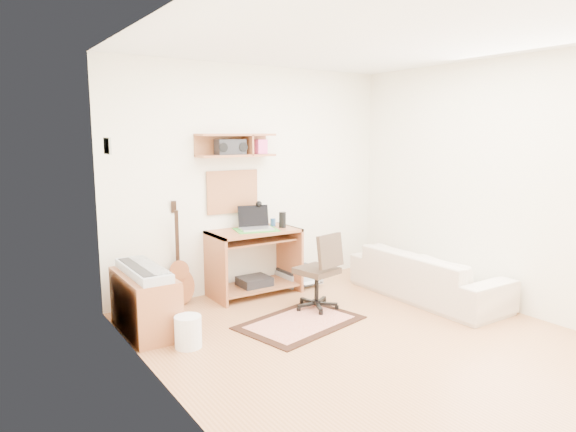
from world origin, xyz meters
TOP-DOWN VIEW (x-y plane):
  - floor at (0.00, 0.00)m, footprint 3.60×4.00m
  - ceiling at (0.00, 0.00)m, footprint 3.60×4.00m
  - back_wall at (0.00, 2.00)m, footprint 3.60×0.01m
  - left_wall at (-1.80, 0.00)m, footprint 0.01×4.00m
  - right_wall at (1.80, 0.00)m, footprint 0.01×4.00m
  - wall_shelf at (-0.30, 1.88)m, footprint 0.90×0.25m
  - cork_board at (-0.30, 1.98)m, footprint 0.64×0.03m
  - wall_photo at (-1.79, 1.50)m, footprint 0.02×0.20m
  - desk at (-0.17, 1.73)m, footprint 1.00×0.55m
  - laptop at (-0.15, 1.71)m, footprint 0.43×0.43m
  - speaker at (0.18, 1.68)m, footprint 0.08×0.08m
  - desk_lamp at (0.00, 1.87)m, footprint 0.10×0.10m
  - pencil_cup at (0.15, 1.83)m, footprint 0.06×0.06m
  - boombox at (-0.37, 1.87)m, footprint 0.33×0.15m
  - rug at (-0.26, 0.67)m, footprint 1.30×1.01m
  - task_chair at (0.12, 0.92)m, footprint 0.50×0.50m
  - cabinet at (-1.58, 1.30)m, footprint 0.40×0.90m
  - music_keyboard at (-1.58, 1.30)m, footprint 0.28×0.88m
  - guitar at (-1.01, 1.86)m, footprint 0.35×0.28m
  - waste_basket at (-1.39, 0.74)m, footprint 0.25×0.25m
  - printer at (0.51, 1.80)m, footprint 0.48×0.38m
  - sofa at (1.38, 0.54)m, footprint 0.53×1.82m

SIDE VIEW (x-z plane):
  - floor at x=0.00m, z-range -0.01..0.00m
  - rug at x=-0.26m, z-range 0.00..0.02m
  - printer at x=0.51m, z-range 0.00..0.17m
  - waste_basket at x=-1.39m, z-range 0.00..0.28m
  - cabinet at x=-1.58m, z-range 0.00..0.55m
  - sofa at x=1.38m, z-range 0.00..0.71m
  - desk at x=-0.17m, z-range 0.00..0.75m
  - task_chair at x=0.12m, z-range 0.00..0.83m
  - guitar at x=-1.01m, z-range 0.00..1.13m
  - music_keyboard at x=-1.58m, z-range 0.55..0.63m
  - pencil_cup at x=0.15m, z-range 0.75..0.84m
  - speaker at x=0.18m, z-range 0.75..0.93m
  - laptop at x=-0.15m, z-range 0.75..1.02m
  - desk_lamp at x=0.00m, z-range 0.75..1.06m
  - cork_board at x=-0.30m, z-range 0.92..1.42m
  - back_wall at x=0.00m, z-range 0.00..2.60m
  - left_wall at x=-1.80m, z-range 0.00..2.60m
  - right_wall at x=1.80m, z-range 0.00..2.60m
  - boombox at x=-0.37m, z-range 1.59..1.77m
  - wall_shelf at x=-0.30m, z-range 1.57..1.83m
  - wall_photo at x=-1.79m, z-range 1.65..1.79m
  - ceiling at x=0.00m, z-range 2.60..2.61m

